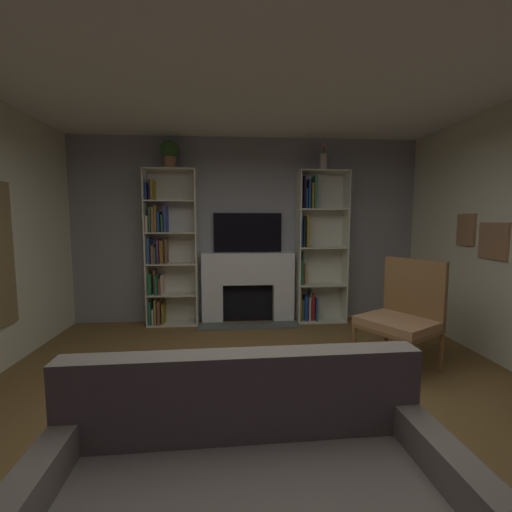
{
  "coord_description": "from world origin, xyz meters",
  "views": [
    {
      "loc": [
        -0.27,
        -2.43,
        1.55
      ],
      "look_at": [
        0.0,
        1.13,
        1.18
      ],
      "focal_mm": 24.01,
      "sensor_mm": 36.0,
      "label": 1
    }
  ],
  "objects_px": {
    "bookshelf_right": "(315,249)",
    "potted_plant": "(170,153)",
    "fireplace": "(248,285)",
    "armchair": "(403,313)",
    "vase_with_flowers": "(323,161)",
    "couch": "(248,506)",
    "bookshelf_left": "(166,252)",
    "tv": "(248,233)"
  },
  "relations": [
    {
      "from": "potted_plant",
      "to": "fireplace",
      "type": "bearing_deg",
      "value": 1.68
    },
    {
      "from": "bookshelf_left",
      "to": "couch",
      "type": "xyz_separation_m",
      "value": [
        1.02,
        -3.72,
        -0.81
      ]
    },
    {
      "from": "potted_plant",
      "to": "couch",
      "type": "height_order",
      "value": "potted_plant"
    },
    {
      "from": "bookshelf_left",
      "to": "couch",
      "type": "distance_m",
      "value": 3.94
    },
    {
      "from": "tv",
      "to": "bookshelf_right",
      "type": "xyz_separation_m",
      "value": [
        1.03,
        -0.09,
        -0.25
      ]
    },
    {
      "from": "bookshelf_left",
      "to": "couch",
      "type": "bearing_deg",
      "value": -74.72
    },
    {
      "from": "fireplace",
      "to": "vase_with_flowers",
      "type": "xyz_separation_m",
      "value": [
        1.12,
        -0.03,
        1.87
      ]
    },
    {
      "from": "vase_with_flowers",
      "to": "bookshelf_left",
      "type": "bearing_deg",
      "value": 179.29
    },
    {
      "from": "potted_plant",
      "to": "armchair",
      "type": "xyz_separation_m",
      "value": [
        2.66,
        -1.7,
        -1.94
      ]
    },
    {
      "from": "tv",
      "to": "bookshelf_left",
      "type": "xyz_separation_m",
      "value": [
        -1.22,
        -0.09,
        -0.28
      ]
    },
    {
      "from": "couch",
      "to": "armchair",
      "type": "height_order",
      "value": "armchair"
    },
    {
      "from": "tv",
      "to": "armchair",
      "type": "relative_size",
      "value": 0.9
    },
    {
      "from": "fireplace",
      "to": "couch",
      "type": "xyz_separation_m",
      "value": [
        -0.2,
        -3.72,
        -0.29
      ]
    },
    {
      "from": "potted_plant",
      "to": "couch",
      "type": "distance_m",
      "value": 4.41
    },
    {
      "from": "bookshelf_right",
      "to": "couch",
      "type": "xyz_separation_m",
      "value": [
        -1.23,
        -3.73,
        -0.84
      ]
    },
    {
      "from": "tv",
      "to": "potted_plant",
      "type": "height_order",
      "value": "potted_plant"
    },
    {
      "from": "armchair",
      "to": "couch",
      "type": "bearing_deg",
      "value": -131.31
    },
    {
      "from": "tv",
      "to": "vase_with_flowers",
      "type": "distance_m",
      "value": 1.55
    },
    {
      "from": "potted_plant",
      "to": "tv",
      "type": "bearing_deg",
      "value": 6.11
    },
    {
      "from": "armchair",
      "to": "vase_with_flowers",
      "type": "bearing_deg",
      "value": 103.91
    },
    {
      "from": "vase_with_flowers",
      "to": "couch",
      "type": "height_order",
      "value": "vase_with_flowers"
    },
    {
      "from": "fireplace",
      "to": "tv",
      "type": "xyz_separation_m",
      "value": [
        0.0,
        0.09,
        0.8
      ]
    },
    {
      "from": "fireplace",
      "to": "armchair",
      "type": "distance_m",
      "value": 2.32
    },
    {
      "from": "tv",
      "to": "bookshelf_right",
      "type": "height_order",
      "value": "bookshelf_right"
    },
    {
      "from": "tv",
      "to": "vase_with_flowers",
      "type": "xyz_separation_m",
      "value": [
        1.12,
        -0.12,
        1.07
      ]
    },
    {
      "from": "armchair",
      "to": "potted_plant",
      "type": "bearing_deg",
      "value": 147.39
    },
    {
      "from": "tv",
      "to": "couch",
      "type": "distance_m",
      "value": 3.97
    },
    {
      "from": "potted_plant",
      "to": "couch",
      "type": "bearing_deg",
      "value": -76.03
    },
    {
      "from": "tv",
      "to": "armchair",
      "type": "xyz_separation_m",
      "value": [
        1.54,
        -1.82,
        -0.79
      ]
    },
    {
      "from": "potted_plant",
      "to": "armchair",
      "type": "bearing_deg",
      "value": -32.61
    },
    {
      "from": "potted_plant",
      "to": "vase_with_flowers",
      "type": "relative_size",
      "value": 0.95
    },
    {
      "from": "fireplace",
      "to": "couch",
      "type": "relative_size",
      "value": 0.78
    },
    {
      "from": "fireplace",
      "to": "armchair",
      "type": "xyz_separation_m",
      "value": [
        1.54,
        -1.74,
        0.01
      ]
    },
    {
      "from": "couch",
      "to": "bookshelf_right",
      "type": "bearing_deg",
      "value": 71.73
    },
    {
      "from": "bookshelf_left",
      "to": "potted_plant",
      "type": "bearing_deg",
      "value": -16.36
    },
    {
      "from": "potted_plant",
      "to": "armchair",
      "type": "distance_m",
      "value": 3.71
    },
    {
      "from": "couch",
      "to": "fireplace",
      "type": "bearing_deg",
      "value": 86.89
    },
    {
      "from": "fireplace",
      "to": "vase_with_flowers",
      "type": "distance_m",
      "value": 2.18
    },
    {
      "from": "bookshelf_right",
      "to": "vase_with_flowers",
      "type": "relative_size",
      "value": 5.33
    },
    {
      "from": "vase_with_flowers",
      "to": "armchair",
      "type": "relative_size",
      "value": 0.38
    },
    {
      "from": "bookshelf_right",
      "to": "potted_plant",
      "type": "bearing_deg",
      "value": -179.07
    },
    {
      "from": "bookshelf_right",
      "to": "potted_plant",
      "type": "distance_m",
      "value": 2.57
    }
  ]
}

